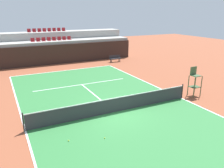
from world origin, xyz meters
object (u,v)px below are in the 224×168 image
at_px(tennis_net, 116,105).
at_px(umpire_chair, 195,80).
at_px(tennis_ball_1, 105,138).
at_px(tennis_ball_2, 69,141).
at_px(player_bench, 115,58).

xyz_separation_m(tennis_net, umpire_chair, (6.70, 0.06, 0.68)).
xyz_separation_m(tennis_ball_1, tennis_ball_2, (-1.70, 0.58, 0.00)).
relative_size(umpire_chair, tennis_ball_1, 33.33).
height_order(tennis_ball_1, tennis_ball_2, same).
bearing_deg(player_bench, umpire_chair, -91.19).
xyz_separation_m(tennis_net, tennis_ball_2, (-3.68, -2.03, -0.47)).
bearing_deg(player_bench, tennis_net, -117.27).
height_order(player_bench, tennis_ball_2, player_bench).
bearing_deg(tennis_ball_2, player_bench, 55.61).
distance_m(umpire_chair, player_bench, 13.51).
bearing_deg(tennis_ball_2, tennis_net, 28.85).
relative_size(player_bench, tennis_ball_1, 22.73).
bearing_deg(tennis_ball_1, tennis_net, 52.74).
bearing_deg(tennis_net, player_bench, 62.73).
distance_m(tennis_net, player_bench, 15.24).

